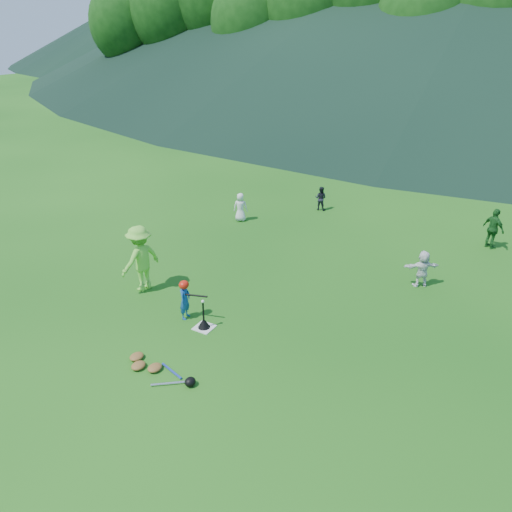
{
  "coord_description": "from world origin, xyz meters",
  "views": [
    {
      "loc": [
        6.18,
        -8.15,
        6.73
      ],
      "look_at": [
        0.0,
        2.5,
        0.9
      ],
      "focal_mm": 35.0,
      "sensor_mm": 36.0,
      "label": 1
    }
  ],
  "objects": [
    {
      "name": "fielder_c",
      "position": [
        5.33,
        8.52,
        0.67
      ],
      "size": [
        0.83,
        0.72,
        1.34
      ],
      "primitive_type": "imported",
      "rotation": [
        0.0,
        0.0,
        2.53
      ],
      "color": "#1A581F",
      "rests_on": "ground"
    },
    {
      "name": "outfield_fence",
      "position": [
        0.0,
        28.0,
        0.7
      ],
      "size": [
        70.07,
        0.08,
        1.33
      ],
      "color": "gray",
      "rests_on": "ground"
    },
    {
      "name": "adult_coach",
      "position": [
        -2.58,
        0.75,
        0.93
      ],
      "size": [
        0.88,
        1.3,
        1.86
      ],
      "primitive_type": "imported",
      "rotation": [
        0.0,
        0.0,
        -1.74
      ],
      "color": "#7ADC40",
      "rests_on": "ground"
    },
    {
      "name": "batter_gear",
      "position": [
        -0.64,
        0.16,
        0.91
      ],
      "size": [
        0.73,
        0.27,
        0.37
      ],
      "color": "red",
      "rests_on": "ground"
    },
    {
      "name": "fielder_b",
      "position": [
        -0.92,
        9.09,
        0.47
      ],
      "size": [
        0.49,
        0.4,
        0.94
      ],
      "primitive_type": "imported",
      "rotation": [
        0.0,
        0.0,
        3.24
      ],
      "color": "black",
      "rests_on": "ground"
    },
    {
      "name": "batter_child",
      "position": [
        -0.66,
        0.15,
        0.51
      ],
      "size": [
        0.3,
        0.41,
        1.01
      ],
      "primitive_type": "imported",
      "rotation": [
        0.0,
        0.0,
        1.75
      ],
      "color": "#164B99",
      "rests_on": "ground"
    },
    {
      "name": "equipment_pile",
      "position": [
        0.04,
        -1.86,
        0.07
      ],
      "size": [
        1.8,
        0.73,
        0.19
      ],
      "color": "olive",
      "rests_on": "ground"
    },
    {
      "name": "batting_tee",
      "position": [
        0.0,
        0.0,
        0.13
      ],
      "size": [
        0.3,
        0.3,
        0.68
      ],
      "color": "black",
      "rests_on": "home_plate"
    },
    {
      "name": "home_plate",
      "position": [
        0.0,
        0.0,
        0.01
      ],
      "size": [
        0.45,
        0.45,
        0.02
      ],
      "primitive_type": "cube",
      "color": "silver",
      "rests_on": "ground"
    },
    {
      "name": "fielder_a",
      "position": [
        -3.0,
        6.52,
        0.53
      ],
      "size": [
        0.6,
        0.5,
        1.05
      ],
      "primitive_type": "imported",
      "rotation": [
        0.0,
        0.0,
        3.53
      ],
      "color": "white",
      "rests_on": "ground"
    },
    {
      "name": "ground",
      "position": [
        0.0,
        0.0,
        0.0
      ],
      "size": [
        120.0,
        120.0,
        0.0
      ],
      "primitive_type": "plane",
      "color": "#145012",
      "rests_on": "ground"
    },
    {
      "name": "baseball",
      "position": [
        0.0,
        0.0,
        0.74
      ],
      "size": [
        0.08,
        0.08,
        0.08
      ],
      "primitive_type": "sphere",
      "color": "white",
      "rests_on": "batting_tee"
    },
    {
      "name": "fielder_d",
      "position": [
        3.99,
        4.77,
        0.53
      ],
      "size": [
        0.99,
        0.82,
        1.06
      ],
      "primitive_type": "imported",
      "rotation": [
        0.0,
        0.0,
        3.75
      ],
      "color": "white",
      "rests_on": "ground"
    }
  ]
}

